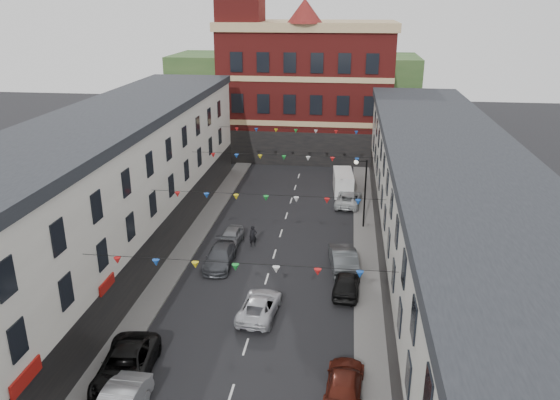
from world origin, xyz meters
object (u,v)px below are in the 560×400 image
at_px(white_van, 343,182).
at_px(car_right_f, 348,199).
at_px(car_left_c, 126,366).
at_px(car_right_c, 344,383).
at_px(moving_car, 260,306).
at_px(street_lamp, 362,184).
at_px(pedestrian, 253,236).
at_px(car_right_e, 343,259).
at_px(car_right_d, 347,283).
at_px(car_left_d, 220,257).
at_px(car_left_e, 231,237).

bearing_deg(white_van, car_right_f, -85.47).
xyz_separation_m(car_left_c, car_right_c, (11.00, 0.28, -0.13)).
height_order(car_right_f, moving_car, car_right_f).
bearing_deg(car_right_c, moving_car, -47.28).
xyz_separation_m(street_lamp, pedestrian, (-8.40, -4.81, -3.04)).
bearing_deg(car_right_f, pedestrian, 60.70).
distance_m(car_right_e, pedestrian, 7.68).
height_order(car_left_c, car_right_c, car_left_c).
relative_size(car_left_c, car_right_f, 1.17).
bearing_deg(car_left_c, car_right_d, 37.10).
bearing_deg(car_right_d, car_left_d, -14.39).
distance_m(car_right_c, pedestrian, 17.94).
bearing_deg(pedestrian, car_left_d, -139.05).
relative_size(car_right_d, car_right_e, 0.86).
relative_size(car_left_d, car_right_e, 0.93).
distance_m(car_right_c, car_right_e, 13.37).
distance_m(car_left_d, pedestrian, 3.98).
bearing_deg(white_van, car_right_c, -93.19).
xyz_separation_m(street_lamp, car_right_e, (-1.34, -7.81, -3.08)).
distance_m(street_lamp, car_right_f, 6.40).
bearing_deg(street_lamp, car_right_f, 100.98).
height_order(car_left_d, car_right_e, car_right_e).
xyz_separation_m(car_right_c, car_right_e, (-0.29, 13.37, 0.18)).
xyz_separation_m(car_left_c, moving_car, (5.75, 6.83, -0.13)).
distance_m(car_left_c, car_right_e, 17.35).
bearing_deg(car_right_d, street_lamp, -92.40).
bearing_deg(white_van, car_right_e, -93.29).
bearing_deg(car_right_c, car_right_e, -84.76).
bearing_deg(street_lamp, car_right_c, -92.84).
xyz_separation_m(car_right_e, white_van, (-0.30, 17.00, 0.22)).
relative_size(moving_car, pedestrian, 2.68).
bearing_deg(car_right_e, moving_car, 46.48).
relative_size(street_lamp, car_left_d, 1.29).
bearing_deg(moving_car, white_van, -96.46).
bearing_deg(car_right_c, car_left_c, 5.48).
relative_size(car_left_e, car_right_e, 0.76).
xyz_separation_m(car_left_c, car_right_d, (11.00, 10.25, -0.04)).
distance_m(moving_car, pedestrian, 10.05).
distance_m(car_left_c, car_left_e, 16.91).
height_order(car_left_d, car_right_f, car_left_d).
bearing_deg(pedestrian, white_van, 42.53).
height_order(car_right_f, white_van, white_van).
bearing_deg(pedestrian, car_right_d, -62.69).
distance_m(car_left_e, car_right_c, 18.89).
xyz_separation_m(street_lamp, car_left_c, (-12.05, -21.46, -3.13)).
height_order(car_left_c, white_van, white_van).
bearing_deg(car_right_e, white_van, -96.50).
bearing_deg(car_right_e, car_left_e, -27.09).
xyz_separation_m(white_van, pedestrian, (-6.77, -14.00, -0.18)).
relative_size(car_right_c, car_right_e, 0.89).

